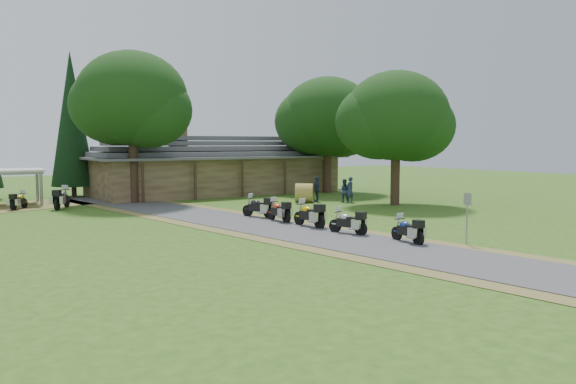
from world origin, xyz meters
TOP-DOWN VIEW (x-y plane):
  - ground at (0.00, 0.00)m, footprint 120.00×120.00m
  - driveway at (-0.50, 4.00)m, footprint 51.95×51.95m
  - lodge at (6.00, 24.00)m, footprint 21.40×9.40m
  - motorcycle_row_a at (1.96, -2.01)m, footprint 0.73×1.80m
  - motorcycle_row_b at (1.34, 1.17)m, footprint 1.09×1.91m
  - motorcycle_row_c at (1.15, 3.97)m, footprint 0.79×2.07m
  - motorcycle_row_d at (0.93, 6.46)m, footprint 0.62×1.87m
  - motorcycle_row_e at (0.88, 8.56)m, footprint 1.29×2.03m
  - motorcycle_carport_a at (-9.83, 20.55)m, footprint 1.49×1.74m
  - motorcycle_carport_b at (-7.46, 19.34)m, footprint 1.73×2.18m
  - person_a at (10.54, 11.91)m, footprint 0.67×0.53m
  - person_b at (10.27, 12.24)m, footprint 0.69×0.65m
  - person_c at (8.90, 13.67)m, footprint 0.69×0.76m
  - hay_bale at (7.90, 13.84)m, footprint 1.82×1.83m
  - sign_post at (3.68, -3.73)m, footprint 0.40×0.07m
  - oak_lodge_left at (-2.44, 20.10)m, footprint 7.74×7.74m
  - oak_lodge_right at (14.14, 19.13)m, footprint 7.92×7.92m
  - oak_driveway at (12.07, 8.94)m, footprint 7.18×7.18m
  - cedar_near at (-4.86, 27.28)m, footprint 3.34×3.34m

SIDE VIEW (x-z plane):
  - ground at x=0.00m, z-range 0.00..0.00m
  - driveway at x=-0.50m, z-range 0.00..0.00m
  - motorcycle_carport_a at x=-9.83m, z-range 0.00..1.19m
  - motorcycle_row_a at x=1.96m, z-range 0.00..1.20m
  - motorcycle_row_b at x=1.34m, z-range 0.00..1.24m
  - motorcycle_row_d at x=0.93m, z-range 0.00..1.28m
  - motorcycle_row_e at x=0.88m, z-range 0.00..1.32m
  - hay_bale at x=7.90m, z-range 0.00..1.35m
  - motorcycle_row_c at x=1.15m, z-range 0.00..1.39m
  - motorcycle_carport_b at x=-7.46m, z-range 0.00..1.46m
  - person_b at x=10.27m, z-range 0.00..1.97m
  - person_a at x=10.54m, z-range 0.00..2.16m
  - person_c at x=8.90m, z-range 0.00..2.18m
  - sign_post at x=3.68m, z-range 0.00..2.20m
  - lodge at x=6.00m, z-range 0.00..4.90m
  - oak_driveway at x=12.07m, z-range 0.00..9.83m
  - oak_lodge_right at x=14.14m, z-range 0.00..10.47m
  - cedar_near at x=-4.86m, z-range 0.00..11.40m
  - oak_lodge_left at x=-2.44m, z-range 0.00..11.88m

